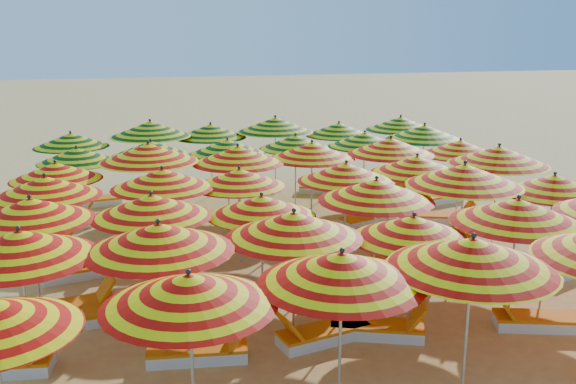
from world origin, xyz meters
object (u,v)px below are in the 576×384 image
at_px(umbrella_30, 77,155).
at_px(lounger_2, 2,364).
at_px(umbrella_23, 499,155).
at_px(umbrella_41, 400,123).
at_px(lounger_4, 321,334).
at_px(beachgoer_b, 427,259).
at_px(umbrella_3, 472,254).
at_px(lounger_22, 326,188).
at_px(lounger_3, 200,351).
at_px(umbrella_24, 56,171).
at_px(lounger_11, 568,267).
at_px(lounger_9, 347,283).
at_px(umbrella_33, 296,142).
at_px(umbrella_38, 211,131).
at_px(umbrella_34, 365,140).
at_px(lounger_6, 538,320).
at_px(umbrella_29, 460,148).
at_px(umbrella_2, 342,268).
at_px(umbrella_20, 239,178).
at_px(lounger_19, 379,200).
at_px(lounger_14, 433,239).
at_px(umbrella_6, 19,245).
at_px(lounger_7, 73,307).
at_px(umbrella_9, 414,228).
at_px(lounger_17, 444,218).
at_px(umbrella_7, 159,237).
at_px(umbrella_40, 339,129).
at_px(umbrella_16, 465,175).
at_px(umbrella_18, 45,187).
at_px(umbrella_12, 30,210).
at_px(umbrella_28, 391,146).
at_px(beachgoer_a, 413,239).
at_px(umbrella_21, 346,172).
at_px(umbrella_26, 238,155).
at_px(umbrella_27, 312,151).
at_px(umbrella_13, 151,206).
at_px(umbrella_15, 376,190).
at_px(umbrella_8, 294,225).
at_px(umbrella_22, 417,165).
at_px(umbrella_14, 262,206).
at_px(umbrella_37, 150,129).
at_px(umbrella_19, 162,179).
at_px(lounger_21, 93,201).
at_px(lounger_12, 83,270).
at_px(lounger_8, 131,309).
at_px(lounger_10, 434,270).
at_px(umbrella_35, 424,132).
at_px(umbrella_36, 71,140).
at_px(lounger_20, 437,198).
at_px(umbrella_1, 189,290).
at_px(umbrella_25, 148,153).

height_order(umbrella_30, lounger_2, umbrella_30).
distance_m(umbrella_23, umbrella_41, 6.47).
bearing_deg(lounger_4, beachgoer_b, -162.66).
height_order(umbrella_3, lounger_22, umbrella_3).
bearing_deg(umbrella_3, lounger_3, 150.73).
xyz_separation_m(umbrella_24, lounger_11, (11.55, -4.31, -1.95)).
relative_size(umbrella_23, lounger_9, 1.80).
height_order(umbrella_33, umbrella_38, umbrella_38).
relative_size(umbrella_34, lounger_6, 1.42).
bearing_deg(umbrella_29, umbrella_2, -127.08).
distance_m(umbrella_20, lounger_19, 6.88).
bearing_deg(lounger_14, umbrella_6, -141.65).
distance_m(lounger_7, lounger_14, 9.10).
relative_size(umbrella_9, lounger_17, 1.61).
relative_size(umbrella_7, umbrella_40, 0.97).
bearing_deg(umbrella_16, umbrella_18, 168.32).
bearing_deg(umbrella_12, umbrella_7, -46.92).
bearing_deg(umbrella_28, umbrella_7, -135.62).
distance_m(umbrella_34, beachgoer_a, 5.79).
height_order(umbrella_21, umbrella_26, umbrella_26).
height_order(umbrella_9, umbrella_27, umbrella_27).
height_order(umbrella_2, umbrella_9, umbrella_2).
xyz_separation_m(umbrella_13, umbrella_15, (4.57, -0.16, 0.08)).
height_order(umbrella_8, umbrella_22, umbrella_8).
relative_size(umbrella_27, lounger_4, 1.49).
relative_size(umbrella_14, umbrella_15, 0.89).
relative_size(umbrella_3, beachgoer_b, 1.86).
distance_m(umbrella_30, umbrella_33, 6.42).
distance_m(umbrella_7, umbrella_23, 9.69).
bearing_deg(umbrella_37, umbrella_19, -89.60).
bearing_deg(lounger_21, umbrella_13, 94.45).
distance_m(umbrella_30, beachgoer_b, 10.10).
height_order(umbrella_7, lounger_12, umbrella_7).
distance_m(umbrella_7, lounger_8, 3.03).
xyz_separation_m(umbrella_2, umbrella_40, (4.11, 12.68, -0.11)).
bearing_deg(umbrella_6, umbrella_38, 68.18).
relative_size(umbrella_3, umbrella_8, 0.93).
distance_m(umbrella_6, umbrella_38, 11.64).
xyz_separation_m(umbrella_24, umbrella_29, (11.10, 0.25, 0.05)).
height_order(umbrella_7, lounger_10, umbrella_7).
bearing_deg(umbrella_35, lounger_6, -101.04).
distance_m(umbrella_36, lounger_20, 11.76).
distance_m(umbrella_2, umbrella_8, 2.17).
distance_m(umbrella_29, lounger_3, 10.75).
relative_size(umbrella_1, lounger_14, 1.49).
height_order(umbrella_28, lounger_10, umbrella_28).
bearing_deg(lounger_21, umbrella_25, 106.95).
relative_size(umbrella_14, umbrella_20, 0.82).
relative_size(lounger_19, lounger_21, 1.00).
xyz_separation_m(umbrella_1, lounger_9, (3.74, 4.40, -2.05)).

